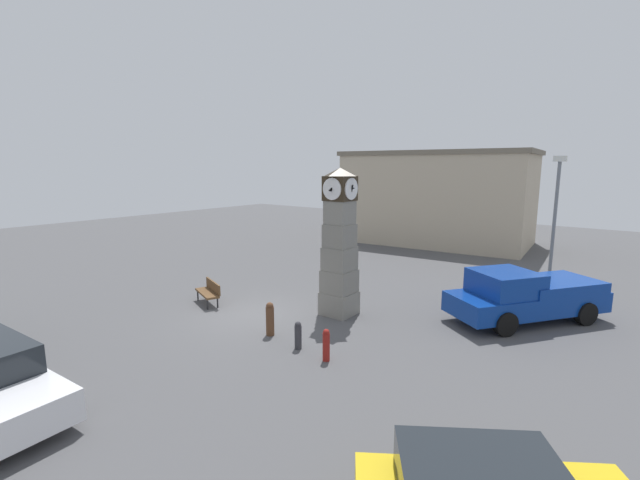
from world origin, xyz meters
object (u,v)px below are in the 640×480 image
at_px(bollard_near_tower, 326,345).
at_px(street_lamp_near_road, 555,214).
at_px(clock_tower, 339,248).
at_px(bollard_far_row, 270,319).
at_px(bench, 209,291).
at_px(bollard_mid_row, 298,335).
at_px(pickup_truck, 526,295).

relative_size(bollard_near_tower, street_lamp_near_road, 0.16).
bearing_deg(street_lamp_near_road, bollard_near_tower, -107.56).
bearing_deg(clock_tower, bollard_far_row, -101.23).
bearing_deg(bench, bollard_mid_row, -10.97).
distance_m(bollard_mid_row, bench, 5.64).
relative_size(bollard_far_row, street_lamp_near_road, 0.19).
height_order(bollard_near_tower, bollard_mid_row, bollard_near_tower).
height_order(bench, street_lamp_near_road, street_lamp_near_road).
distance_m(clock_tower, bollard_far_row, 3.62).
xyz_separation_m(bollard_near_tower, bollard_mid_row, (-1.15, 0.13, -0.04)).
distance_m(bollard_near_tower, pickup_truck, 7.75).
relative_size(bollard_far_row, bench, 0.65).
bearing_deg(bollard_far_row, pickup_truck, 46.20).
relative_size(bollard_mid_row, pickup_truck, 0.15).
xyz_separation_m(bollard_mid_row, street_lamp_near_road, (4.76, 11.27, 2.97)).
bearing_deg(bollard_far_row, bollard_mid_row, -9.69).
bearing_deg(bollard_far_row, bollard_near_tower, -8.32).
xyz_separation_m(clock_tower, bench, (-4.74, -2.17, -1.95)).
bearing_deg(bollard_far_row, bench, 168.60).
bearing_deg(clock_tower, pickup_truck, 31.61).
bearing_deg(bollard_near_tower, street_lamp_near_road, 72.44).
bearing_deg(pickup_truck, bollard_far_row, -133.80).
relative_size(clock_tower, street_lamp_near_road, 0.92).
bearing_deg(bench, street_lamp_near_road, 44.75).
relative_size(clock_tower, bollard_far_row, 4.85).
relative_size(bollard_near_tower, bench, 0.55).
distance_m(clock_tower, bollard_near_tower, 4.38).
distance_m(bollard_mid_row, pickup_truck, 8.24).
bearing_deg(bollard_near_tower, bench, 169.77).
distance_m(bench, street_lamp_near_road, 14.77).
distance_m(bollard_near_tower, bollard_mid_row, 1.16).
height_order(clock_tower, bollard_far_row, clock_tower).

